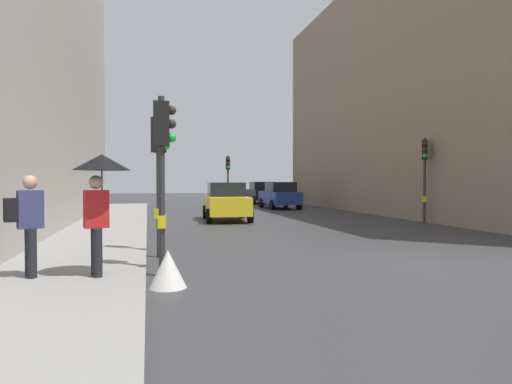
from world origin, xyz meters
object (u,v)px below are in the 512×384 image
at_px(traffic_light_near_left, 163,152).
at_px(traffic_light_mid_street, 425,164).
at_px(car_dark_suv, 261,193).
at_px(pedestrian_with_grey_backpack, 28,220).
at_px(traffic_light_far_median, 228,172).
at_px(car_yellow_taxi, 226,201).
at_px(traffic_light_near_right, 160,158).
at_px(car_blue_van, 280,195).
at_px(warning_sign_triangle, 168,269).
at_px(pedestrian_with_umbrella, 100,180).

xyz_separation_m(traffic_light_near_left, traffic_light_mid_street, (11.33, 8.44, 0.17)).
xyz_separation_m(car_dark_suv, pedestrian_with_grey_backpack, (-11.02, -27.25, 0.29)).
xyz_separation_m(traffic_light_far_median, car_yellow_taxi, (-1.65, -8.97, -1.55)).
relative_size(traffic_light_near_right, car_blue_van, 0.82).
bearing_deg(traffic_light_mid_street, warning_sign_triangle, -140.16).
bearing_deg(traffic_light_mid_street, traffic_light_near_left, -143.31).
bearing_deg(pedestrian_with_grey_backpack, traffic_light_near_right, 47.69).
bearing_deg(traffic_light_far_median, pedestrian_with_grey_backpack, -108.84).
xyz_separation_m(car_blue_van, car_yellow_taxi, (-4.98, -8.11, 0.00)).
relative_size(car_blue_van, pedestrian_with_umbrella, 1.97).
height_order(car_yellow_taxi, warning_sign_triangle, car_yellow_taxi).
xyz_separation_m(traffic_light_far_median, traffic_light_near_left, (-4.92, -20.85, -0.06)).
relative_size(traffic_light_near_right, pedestrian_with_umbrella, 1.61).
bearing_deg(car_yellow_taxi, traffic_light_mid_street, -23.12).
xyz_separation_m(traffic_light_far_median, car_blue_van, (3.33, -0.86, -1.55)).
relative_size(car_blue_van, car_dark_suv, 1.00).
bearing_deg(pedestrian_with_umbrella, warning_sign_triangle, -24.26).
bearing_deg(car_yellow_taxi, traffic_light_near_right, -108.66).
distance_m(traffic_light_mid_street, pedestrian_with_umbrella, 15.30).
relative_size(traffic_light_near_right, traffic_light_near_left, 1.00).
distance_m(pedestrian_with_umbrella, pedestrian_with_grey_backpack, 1.39).
relative_size(traffic_light_far_median, car_blue_van, 0.83).
distance_m(traffic_light_near_left, car_dark_suv, 28.35).
relative_size(pedestrian_with_umbrella, warning_sign_triangle, 3.29).
bearing_deg(traffic_light_near_left, car_yellow_taxi, 74.65).
xyz_separation_m(traffic_light_far_median, warning_sign_triangle, (-4.87, -21.83, -2.11)).
distance_m(traffic_light_far_median, pedestrian_with_grey_backpack, 22.41).
distance_m(traffic_light_mid_street, pedestrian_with_grey_backpack, 16.27).
height_order(traffic_light_near_left, car_blue_van, traffic_light_near_left).
xyz_separation_m(traffic_light_near_right, traffic_light_near_left, (0.00, -2.22, -0.01)).
bearing_deg(pedestrian_with_grey_backpack, warning_sign_triangle, -15.56).
xyz_separation_m(car_yellow_taxi, pedestrian_with_umbrella, (-4.36, -12.34, 0.96)).
relative_size(traffic_light_near_left, car_dark_suv, 0.82).
relative_size(car_dark_suv, pedestrian_with_grey_backpack, 2.39).
bearing_deg(car_yellow_taxi, car_dark_suv, 70.11).
xyz_separation_m(car_blue_van, car_dark_suv, (0.46, 6.94, 0.00)).
distance_m(traffic_light_near_right, traffic_light_far_median, 19.28).
xyz_separation_m(car_dark_suv, warning_sign_triangle, (-8.66, -27.91, -0.55)).
bearing_deg(pedestrian_with_grey_backpack, traffic_light_mid_street, 32.72).
relative_size(traffic_light_near_left, traffic_light_mid_street, 0.93).
bearing_deg(traffic_light_near_left, traffic_light_near_right, 90.05).
relative_size(traffic_light_near_right, warning_sign_triangle, 5.31).
bearing_deg(pedestrian_with_umbrella, car_yellow_taxi, 70.54).
bearing_deg(car_dark_suv, traffic_light_near_left, -107.91).
bearing_deg(car_blue_van, pedestrian_with_grey_backpack, -117.45).
bearing_deg(car_dark_suv, pedestrian_with_umbrella, -109.69).
bearing_deg(car_blue_van, traffic_light_far_median, 165.51).
distance_m(traffic_light_far_median, pedestrian_with_umbrella, 22.15).
relative_size(traffic_light_near_right, traffic_light_far_median, 0.98).
bearing_deg(car_yellow_taxi, pedestrian_with_grey_backpack, -114.54).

